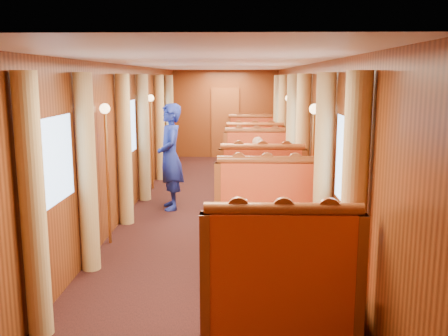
{
  "coord_description": "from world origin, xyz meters",
  "views": [
    {
      "loc": [
        0.4,
        -8.41,
        2.29
      ],
      "look_at": [
        0.2,
        -1.59,
        1.05
      ],
      "focal_mm": 40.0,
      "sensor_mm": 36.0,
      "label": 1
    }
  ],
  "objects_px": {
    "rose_vase_mid": "(259,159)",
    "fruit_plate": "(304,233)",
    "table_mid": "(259,190)",
    "steward": "(170,157)",
    "banquette_near_fwd": "(280,305)",
    "banquette_mid_fwd": "(261,202)",
    "banquette_far_aft": "(252,150)",
    "teapot_back": "(260,223)",
    "banquette_near_aft": "(267,231)",
    "table_far": "(253,158)",
    "tea_tray": "(266,230)",
    "teapot_left": "(252,227)",
    "banquette_far_fwd": "(255,163)",
    "teapot_right": "(272,227)",
    "banquette_mid_aft": "(257,176)",
    "passenger": "(258,162)",
    "table_near": "(272,265)",
    "rose_vase_far": "(253,135)"
  },
  "relations": [
    {
      "from": "banquette_far_fwd",
      "to": "fruit_plate",
      "type": "xyz_separation_m",
      "value": [
        0.3,
        -6.13,
        0.35
      ]
    },
    {
      "from": "banquette_near_fwd",
      "to": "teapot_right",
      "type": "xyz_separation_m",
      "value": [
        -0.02,
        0.91,
        0.39
      ]
    },
    {
      "from": "banquette_far_aft",
      "to": "fruit_plate",
      "type": "distance_m",
      "value": 8.17
    },
    {
      "from": "tea_tray",
      "to": "teapot_back",
      "type": "relative_size",
      "value": 2.24
    },
    {
      "from": "banquette_mid_aft",
      "to": "rose_vase_mid",
      "type": "relative_size",
      "value": 3.72
    },
    {
      "from": "banquette_mid_fwd",
      "to": "teapot_back",
      "type": "bearing_deg",
      "value": -92.93
    },
    {
      "from": "banquette_near_aft",
      "to": "steward",
      "type": "xyz_separation_m",
      "value": [
        -1.54,
        2.62,
        0.5
      ]
    },
    {
      "from": "table_near",
      "to": "banquette_near_fwd",
      "type": "relative_size",
      "value": 0.78
    },
    {
      "from": "table_near",
      "to": "steward",
      "type": "relative_size",
      "value": 0.57
    },
    {
      "from": "passenger",
      "to": "teapot_left",
      "type": "bearing_deg",
      "value": -92.86
    },
    {
      "from": "table_mid",
      "to": "steward",
      "type": "relative_size",
      "value": 0.57
    },
    {
      "from": "banquette_mid_aft",
      "to": "teapot_right",
      "type": "height_order",
      "value": "banquette_mid_aft"
    },
    {
      "from": "teapot_back",
      "to": "rose_vase_far",
      "type": "distance_m",
      "value": 6.96
    },
    {
      "from": "tea_tray",
      "to": "passenger",
      "type": "xyz_separation_m",
      "value": [
        0.06,
        4.27,
        -0.02
      ]
    },
    {
      "from": "banquette_far_fwd",
      "to": "teapot_left",
      "type": "relative_size",
      "value": 8.95
    },
    {
      "from": "banquette_far_fwd",
      "to": "steward",
      "type": "xyz_separation_m",
      "value": [
        -1.54,
        -2.35,
        0.5
      ]
    },
    {
      "from": "banquette_far_fwd",
      "to": "banquette_far_aft",
      "type": "height_order",
      "value": "same"
    },
    {
      "from": "table_near",
      "to": "banquette_near_aft",
      "type": "relative_size",
      "value": 0.78
    },
    {
      "from": "tea_tray",
      "to": "steward",
      "type": "distance_m",
      "value": 3.95
    },
    {
      "from": "teapot_back",
      "to": "rose_vase_mid",
      "type": "height_order",
      "value": "rose_vase_mid"
    },
    {
      "from": "banquette_near_aft",
      "to": "table_far",
      "type": "xyz_separation_m",
      "value": [
        0.0,
        5.99,
        -0.05
      ]
    },
    {
      "from": "table_far",
      "to": "banquette_far_aft",
      "type": "relative_size",
      "value": 0.78
    },
    {
      "from": "teapot_left",
      "to": "banquette_far_fwd",
      "type": "bearing_deg",
      "value": 81.67
    },
    {
      "from": "banquette_near_fwd",
      "to": "rose_vase_mid",
      "type": "height_order",
      "value": "banquette_near_fwd"
    },
    {
      "from": "table_near",
      "to": "table_far",
      "type": "distance_m",
      "value": 7.0
    },
    {
      "from": "teapot_left",
      "to": "teapot_back",
      "type": "xyz_separation_m",
      "value": [
        0.09,
        0.15,
        0.0
      ]
    },
    {
      "from": "table_near",
      "to": "banquette_mid_aft",
      "type": "bearing_deg",
      "value": 90.0
    },
    {
      "from": "banquette_near_fwd",
      "to": "banquette_near_aft",
      "type": "xyz_separation_m",
      "value": [
        0.0,
        2.03,
        0.0
      ]
    },
    {
      "from": "table_mid",
      "to": "tea_tray",
      "type": "distance_m",
      "value": 3.54
    },
    {
      "from": "banquette_far_aft",
      "to": "banquette_far_fwd",
      "type": "bearing_deg",
      "value": -90.0
    },
    {
      "from": "table_mid",
      "to": "rose_vase_mid",
      "type": "height_order",
      "value": "rose_vase_mid"
    },
    {
      "from": "rose_vase_mid",
      "to": "fruit_plate",
      "type": "bearing_deg",
      "value": -85.15
    },
    {
      "from": "rose_vase_mid",
      "to": "teapot_back",
      "type": "bearing_deg",
      "value": -91.91
    },
    {
      "from": "table_mid",
      "to": "banquette_far_fwd",
      "type": "distance_m",
      "value": 2.49
    },
    {
      "from": "teapot_right",
      "to": "rose_vase_mid",
      "type": "xyz_separation_m",
      "value": [
        0.01,
        3.61,
        0.11
      ]
    },
    {
      "from": "banquette_mid_aft",
      "to": "teapot_back",
      "type": "distance_m",
      "value": 4.47
    },
    {
      "from": "table_mid",
      "to": "banquette_far_fwd",
      "type": "height_order",
      "value": "banquette_far_fwd"
    },
    {
      "from": "banquette_near_fwd",
      "to": "tea_tray",
      "type": "xyz_separation_m",
      "value": [
        -0.06,
        0.99,
        0.33
      ]
    },
    {
      "from": "tea_tray",
      "to": "fruit_plate",
      "type": "relative_size",
      "value": 1.64
    },
    {
      "from": "table_near",
      "to": "teapot_right",
      "type": "relative_size",
      "value": 6.24
    },
    {
      "from": "banquette_far_fwd",
      "to": "teapot_back",
      "type": "xyz_separation_m",
      "value": [
        -0.12,
        -5.93,
        0.39
      ]
    },
    {
      "from": "banquette_far_fwd",
      "to": "teapot_back",
      "type": "height_order",
      "value": "banquette_far_fwd"
    },
    {
      "from": "banquette_mid_fwd",
      "to": "table_far",
      "type": "distance_m",
      "value": 4.51
    },
    {
      "from": "banquette_mid_aft",
      "to": "passenger",
      "type": "xyz_separation_m",
      "value": [
        -0.0,
        -0.27,
        0.32
      ]
    },
    {
      "from": "table_far",
      "to": "fruit_plate",
      "type": "bearing_deg",
      "value": -87.59
    },
    {
      "from": "banquette_mid_fwd",
      "to": "banquette_far_aft",
      "type": "height_order",
      "value": "same"
    },
    {
      "from": "fruit_plate",
      "to": "teapot_left",
      "type": "bearing_deg",
      "value": 173.64
    },
    {
      "from": "table_far",
      "to": "rose_vase_mid",
      "type": "distance_m",
      "value": 3.54
    },
    {
      "from": "banquette_mid_fwd",
      "to": "banquette_far_aft",
      "type": "bearing_deg",
      "value": 90.0
    },
    {
      "from": "banquette_mid_aft",
      "to": "fruit_plate",
      "type": "distance_m",
      "value": 4.68
    }
  ]
}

